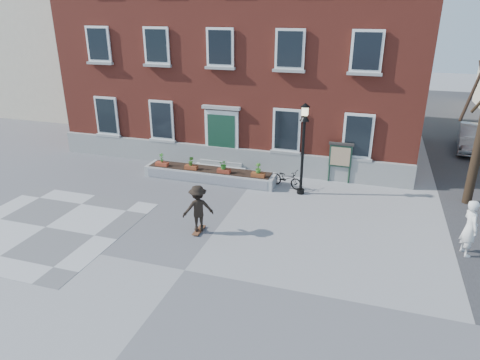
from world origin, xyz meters
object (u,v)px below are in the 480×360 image
(bicycle, at_px, (286,178))
(skateboarder, at_px, (198,208))
(lamp_post, at_px, (304,137))
(notice_board, at_px, (340,156))
(bystander, at_px, (470,228))
(parked_car, at_px, (473,138))

(bicycle, relative_size, skateboarder, 0.90)
(lamp_post, height_order, notice_board, lamp_post)
(bystander, height_order, notice_board, bystander)
(bicycle, height_order, skateboarder, skateboarder)
(parked_car, xyz_separation_m, notice_board, (-6.69, -7.16, 0.55))
(bicycle, height_order, bystander, bystander)
(parked_car, height_order, bystander, bystander)
(bicycle, bearing_deg, parked_car, -26.23)
(bystander, relative_size, skateboarder, 1.07)
(bicycle, distance_m, parked_car, 12.26)
(parked_car, distance_m, bystander, 12.46)
(bicycle, distance_m, notice_board, 2.68)
(parked_car, bearing_deg, skateboarder, -121.68)
(lamp_post, bearing_deg, parked_car, 47.97)
(bystander, distance_m, lamp_post, 6.97)
(parked_car, height_order, skateboarder, skateboarder)
(bystander, xyz_separation_m, notice_board, (-4.53, 5.11, 0.32))
(parked_car, relative_size, skateboarder, 2.44)
(bicycle, xyz_separation_m, notice_board, (2.18, 1.31, 0.85))
(bystander, relative_size, lamp_post, 0.48)
(notice_board, bearing_deg, parked_car, 46.96)
(parked_car, bearing_deg, notice_board, -125.64)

